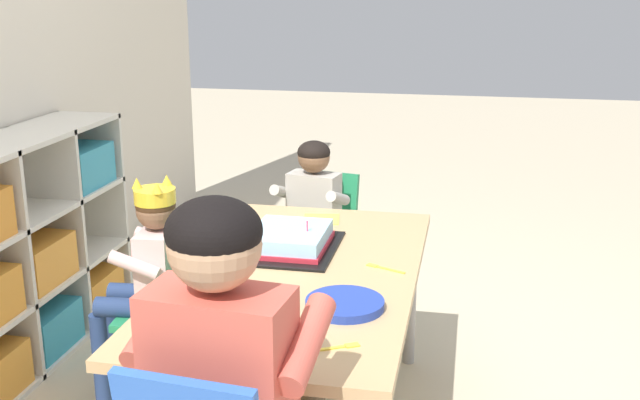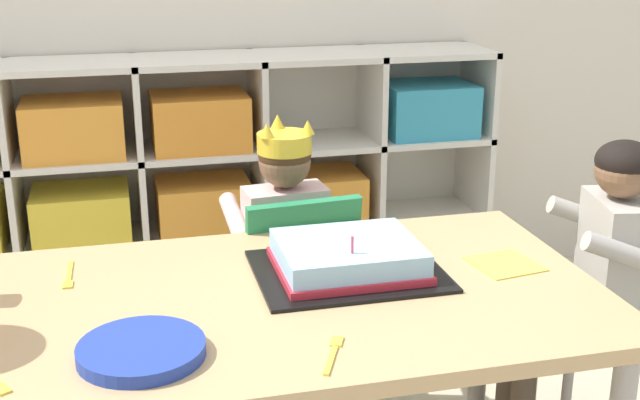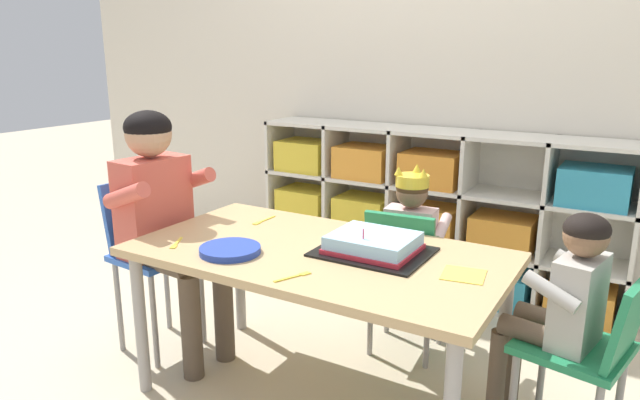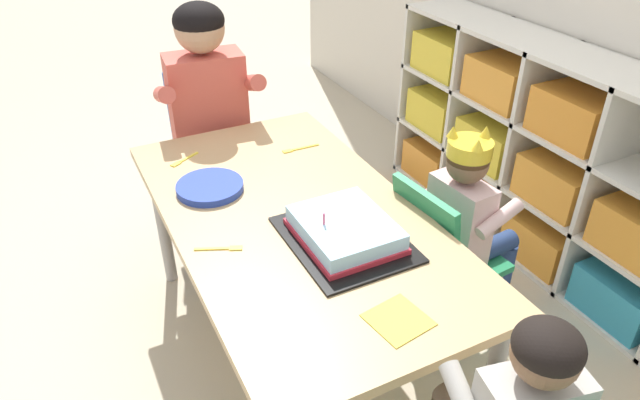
# 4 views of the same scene
# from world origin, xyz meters

# --- Properties ---
(activity_table) EXTENTS (1.34, 0.72, 0.60)m
(activity_table) POSITION_xyz_m (0.00, 0.00, 0.54)
(activity_table) COLOR tan
(activity_table) RESTS_ON ground
(classroom_chair_blue) EXTENTS (0.34, 0.34, 0.67)m
(classroom_chair_blue) POSITION_xyz_m (0.15, 0.46, 0.39)
(classroom_chair_blue) COLOR #238451
(classroom_chair_blue) RESTS_ON ground
(child_with_crown) EXTENTS (0.31, 0.31, 0.83)m
(child_with_crown) POSITION_xyz_m (0.14, 0.57, 0.52)
(child_with_crown) COLOR beige
(child_with_crown) RESTS_ON ground
(adult_helper_seated) EXTENTS (0.45, 0.43, 1.06)m
(adult_helper_seated) POSITION_xyz_m (-0.74, -0.02, 0.66)
(adult_helper_seated) COLOR #D15647
(adult_helper_seated) RESTS_ON ground
(classroom_chair_guest_side) EXTENTS (0.38, 0.36, 0.66)m
(classroom_chair_guest_side) POSITION_xyz_m (0.91, 0.12, 0.40)
(classroom_chair_guest_side) COLOR #238451
(classroom_chair_guest_side) RESTS_ON ground
(guest_at_table_side) EXTENTS (0.32, 0.32, 0.83)m
(guest_at_table_side) POSITION_xyz_m (0.81, 0.14, 0.53)
(guest_at_table_side) COLOR #B2ADA3
(guest_at_table_side) RESTS_ON ground
(birthday_cake_on_tray) EXTENTS (0.39, 0.31, 0.11)m
(birthday_cake_on_tray) POSITION_xyz_m (0.18, 0.07, 0.63)
(birthday_cake_on_tray) COLOR black
(birthday_cake_on_tray) RESTS_ON activity_table
(paper_plate_stack) EXTENTS (0.22, 0.22, 0.02)m
(paper_plate_stack) POSITION_xyz_m (-0.25, -0.19, 0.61)
(paper_plate_stack) COLOR #233DA3
(paper_plate_stack) RESTS_ON activity_table
(paper_napkin_square) EXTENTS (0.15, 0.15, 0.00)m
(paper_napkin_square) POSITION_xyz_m (0.52, 0.03, 0.60)
(paper_napkin_square) COLOR #F4DB4C
(paper_napkin_square) RESTS_ON activity_table
(fork_at_table_front_edge) EXTENTS (0.02, 0.14, 0.00)m
(fork_at_table_front_edge) POSITION_xyz_m (-0.38, 0.19, 0.60)
(fork_at_table_front_edge) COLOR yellow
(fork_at_table_front_edge) RESTS_ON activity_table
(fork_beside_plate_stack) EXTENTS (0.07, 0.12, 0.00)m
(fork_beside_plate_stack) POSITION_xyz_m (-0.48, -0.21, 0.60)
(fork_beside_plate_stack) COLOR yellow
(fork_beside_plate_stack) RESTS_ON activity_table
(fork_by_napkin) EXTENTS (0.07, 0.13, 0.00)m
(fork_by_napkin) POSITION_xyz_m (0.07, -0.25, 0.60)
(fork_by_napkin) COLOR yellow
(fork_by_napkin) RESTS_ON activity_table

